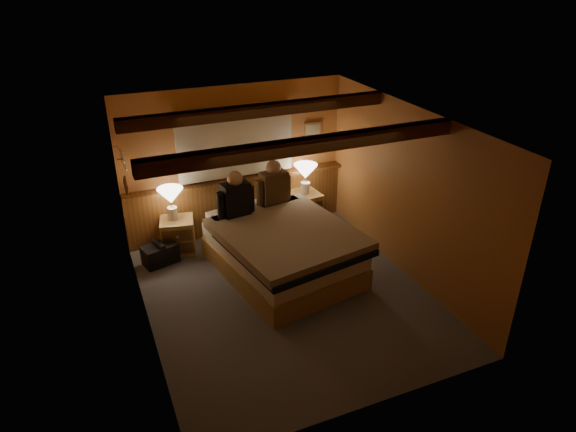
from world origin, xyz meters
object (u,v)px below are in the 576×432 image
person_left (236,197)px  duffel_bag (160,254)px  nightstand_left (178,236)px  bed (283,249)px  person_right (274,185)px  nightstand_right (302,210)px  lamp_left (171,198)px  lamp_right (305,173)px

person_left → duffel_bag: 1.44m
nightstand_left → person_left: 1.20m
bed → person_left: 1.01m
nightstand_left → bed: bearing=-31.0°
person_left → person_right: size_ratio=1.00×
nightstand_right → duffel_bag: bearing=-179.4°
nightstand_right → bed: bearing=-130.4°
bed → person_right: 1.06m
lamp_left → lamp_right: 2.18m
lamp_left → lamp_right: lamp_right is taller
bed → person_left: bearing=116.2°
nightstand_right → duffel_bag: 2.44m
nightstand_left → lamp_left: bearing=138.1°
nightstand_left → person_left: person_left is taller
person_right → duffel_bag: size_ratio=1.26×
nightstand_right → person_left: (-1.30, -0.54, 0.70)m
lamp_left → person_left: person_left is taller
lamp_left → person_right: 1.54m
nightstand_right → duffel_bag: nightstand_right is taller
nightstand_left → lamp_left: 0.63m
nightstand_left → nightstand_right: (2.09, 0.01, 0.03)m
nightstand_left → lamp_right: size_ratio=1.15×
bed → duffel_bag: size_ratio=4.30×
lamp_left → lamp_right: size_ratio=1.00×
lamp_left → duffel_bag: lamp_left is taller
lamp_left → person_right: size_ratio=0.71×
lamp_left → lamp_right: bearing=-1.1°
nightstand_right → lamp_right: (0.05, -0.00, 0.66)m
nightstand_right → nightstand_left: bearing=175.0°
lamp_left → duffel_bag: (-0.29, -0.29, -0.74)m
person_right → duffel_bag: 1.98m
person_left → duffel_bag: size_ratio=1.26×
lamp_right → duffel_bag: lamp_right is taller
lamp_right → person_left: size_ratio=0.72×
nightstand_right → duffel_bag: (-2.42, -0.25, -0.15)m
person_left → person_right: (0.66, 0.19, 0.00)m
lamp_left → lamp_right: (2.18, -0.04, 0.06)m
bed → person_right: person_right is taller
person_right → bed: bearing=-109.7°
bed → nightstand_right: size_ratio=3.94×
nightstand_right → person_right: bearing=-156.2°
bed → nightstand_right: 1.45m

